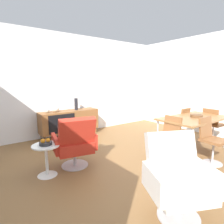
{
  "coord_description": "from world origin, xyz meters",
  "views": [
    {
      "loc": [
        -2.16,
        -2.45,
        1.55
      ],
      "look_at": [
        -0.11,
        0.32,
        0.96
      ],
      "focal_mm": 30.01,
      "sensor_mm": 36.0,
      "label": 1
    }
  ],
  "objects_px": {
    "sideboard": "(69,121)",
    "armchair_black_shell": "(177,176)",
    "lounge_chair_red": "(75,142)",
    "vase_ceramic_small": "(47,110)",
    "wooden_bowl_on_table": "(196,116)",
    "dining_chair_front_left": "(211,139)",
    "dining_chair_back_right": "(180,123)",
    "dining_chair_far_end": "(212,124)",
    "vase_sculptural_dark": "(56,109)",
    "dining_table": "(194,119)",
    "fruit_bowl": "(46,143)",
    "dining_chair_near_window": "(168,137)",
    "side_table_round": "(46,157)",
    "vase_cobalt": "(76,104)"
  },
  "relations": [
    {
      "from": "armchair_black_shell",
      "to": "vase_sculptural_dark",
      "type": "bearing_deg",
      "value": 91.38
    },
    {
      "from": "sideboard",
      "to": "vase_cobalt",
      "type": "bearing_deg",
      "value": 0.49
    },
    {
      "from": "vase_cobalt",
      "to": "dining_table",
      "type": "bearing_deg",
      "value": -59.3
    },
    {
      "from": "sideboard",
      "to": "dining_table",
      "type": "relative_size",
      "value": 1.0
    },
    {
      "from": "dining_chair_front_left",
      "to": "armchair_black_shell",
      "type": "distance_m",
      "value": 1.76
    },
    {
      "from": "dining_chair_front_left",
      "to": "lounge_chair_red",
      "type": "xyz_separation_m",
      "value": [
        -2.12,
        1.33,
        -0.0
      ]
    },
    {
      "from": "dining_chair_front_left",
      "to": "fruit_bowl",
      "type": "height_order",
      "value": "dining_chair_front_left"
    },
    {
      "from": "vase_sculptural_dark",
      "to": "vase_ceramic_small",
      "type": "bearing_deg",
      "value": 180.0
    },
    {
      "from": "dining_chair_back_right",
      "to": "side_table_round",
      "type": "height_order",
      "value": "dining_chair_back_right"
    },
    {
      "from": "dining_table",
      "to": "fruit_bowl",
      "type": "distance_m",
      "value": 3.08
    },
    {
      "from": "armchair_black_shell",
      "to": "wooden_bowl_on_table",
      "type": "bearing_deg",
      "value": 24.98
    },
    {
      "from": "dining_chair_front_left",
      "to": "dining_chair_near_window",
      "type": "distance_m",
      "value": 0.78
    },
    {
      "from": "dining_chair_front_left",
      "to": "dining_chair_back_right",
      "type": "distance_m",
      "value": 1.32
    },
    {
      "from": "dining_table",
      "to": "dining_chair_front_left",
      "type": "bearing_deg",
      "value": -121.85
    },
    {
      "from": "dining_chair_near_window",
      "to": "armchair_black_shell",
      "type": "xyz_separation_m",
      "value": [
        -1.16,
        -1.0,
        -0.0
      ]
    },
    {
      "from": "lounge_chair_red",
      "to": "side_table_round",
      "type": "xyz_separation_m",
      "value": [
        -0.5,
        0.01,
        -0.15
      ]
    },
    {
      "from": "lounge_chair_red",
      "to": "wooden_bowl_on_table",
      "type": "bearing_deg",
      "value": -17.58
    },
    {
      "from": "sideboard",
      "to": "wooden_bowl_on_table",
      "type": "xyz_separation_m",
      "value": [
        1.82,
        -2.63,
        0.33
      ]
    },
    {
      "from": "vase_sculptural_dark",
      "to": "dining_table",
      "type": "distance_m",
      "value": 3.37
    },
    {
      "from": "wooden_bowl_on_table",
      "to": "fruit_bowl",
      "type": "height_order",
      "value": "wooden_bowl_on_table"
    },
    {
      "from": "vase_ceramic_small",
      "to": "dining_chair_far_end",
      "type": "distance_m",
      "value": 4.17
    },
    {
      "from": "wooden_bowl_on_table",
      "to": "sideboard",
      "type": "bearing_deg",
      "value": 124.69
    },
    {
      "from": "vase_cobalt",
      "to": "dining_chair_far_end",
      "type": "distance_m",
      "value": 3.59
    },
    {
      "from": "dining_chair_back_right",
      "to": "sideboard",
      "type": "bearing_deg",
      "value": 136.05
    },
    {
      "from": "vase_cobalt",
      "to": "dining_chair_near_window",
      "type": "distance_m",
      "value": 2.72
    },
    {
      "from": "wooden_bowl_on_table",
      "to": "dining_chair_near_window",
      "type": "bearing_deg",
      "value": 178.49
    },
    {
      "from": "dining_chair_front_left",
      "to": "side_table_round",
      "type": "bearing_deg",
      "value": 152.86
    },
    {
      "from": "lounge_chair_red",
      "to": "vase_ceramic_small",
      "type": "bearing_deg",
      "value": 86.59
    },
    {
      "from": "vase_cobalt",
      "to": "lounge_chair_red",
      "type": "bearing_deg",
      "value": -116.81
    },
    {
      "from": "dining_chair_front_left",
      "to": "armchair_black_shell",
      "type": "relative_size",
      "value": 0.9
    },
    {
      "from": "sideboard",
      "to": "side_table_round",
      "type": "relative_size",
      "value": 3.08
    },
    {
      "from": "dining_chair_near_window",
      "to": "side_table_round",
      "type": "bearing_deg",
      "value": 159.28
    },
    {
      "from": "vase_sculptural_dark",
      "to": "armchair_black_shell",
      "type": "distance_m",
      "value": 3.62
    },
    {
      "from": "sideboard",
      "to": "armchair_black_shell",
      "type": "height_order",
      "value": "armchair_black_shell"
    },
    {
      "from": "vase_sculptural_dark",
      "to": "dining_chair_far_end",
      "type": "distance_m",
      "value": 4.0
    },
    {
      "from": "dining_chair_front_left",
      "to": "dining_chair_back_right",
      "type": "xyz_separation_m",
      "value": [
        0.7,
        1.12,
        0.0
      ]
    },
    {
      "from": "dining_table",
      "to": "dining_chair_near_window",
      "type": "xyz_separation_m",
      "value": [
        -0.89,
        -0.0,
        -0.23
      ]
    },
    {
      "from": "dining_table",
      "to": "fruit_bowl",
      "type": "xyz_separation_m",
      "value": [
        -2.97,
        0.79,
        -0.14
      ]
    },
    {
      "from": "sideboard",
      "to": "wooden_bowl_on_table",
      "type": "distance_m",
      "value": 3.21
    },
    {
      "from": "vase_cobalt",
      "to": "vase_ceramic_small",
      "type": "distance_m",
      "value": 0.82
    },
    {
      "from": "fruit_bowl",
      "to": "dining_chair_back_right",
      "type": "bearing_deg",
      "value": -3.93
    },
    {
      "from": "side_table_round",
      "to": "fruit_bowl",
      "type": "xyz_separation_m",
      "value": [
        0.0,
        0.0,
        0.23
      ]
    },
    {
      "from": "dining_chair_back_right",
      "to": "side_table_round",
      "type": "bearing_deg",
      "value": 176.08
    },
    {
      "from": "dining_chair_back_right",
      "to": "armchair_black_shell",
      "type": "height_order",
      "value": "armchair_black_shell"
    },
    {
      "from": "side_table_round",
      "to": "fruit_bowl",
      "type": "distance_m",
      "value": 0.23
    },
    {
      "from": "vase_cobalt",
      "to": "fruit_bowl",
      "type": "height_order",
      "value": "vase_cobalt"
    },
    {
      "from": "dining_table",
      "to": "dining_chair_back_right",
      "type": "height_order",
      "value": "dining_chair_back_right"
    },
    {
      "from": "wooden_bowl_on_table",
      "to": "dining_chair_back_right",
      "type": "height_order",
      "value": "dining_chair_back_right"
    },
    {
      "from": "dining_table",
      "to": "lounge_chair_red",
      "type": "distance_m",
      "value": 2.6
    },
    {
      "from": "dining_chair_near_window",
      "to": "fruit_bowl",
      "type": "height_order",
      "value": "dining_chair_near_window"
    }
  ]
}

